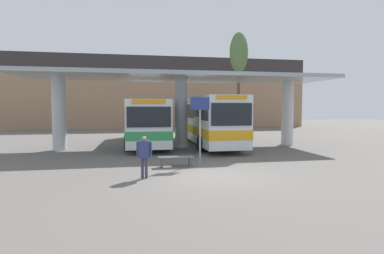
{
  "coord_description": "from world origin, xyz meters",
  "views": [
    {
      "loc": [
        -2.91,
        -10.95,
        2.62
      ],
      "look_at": [
        0.0,
        4.78,
        1.6
      ],
      "focal_mm": 28.0,
      "sensor_mm": 36.0,
      "label": 1
    }
  ],
  "objects_px": {
    "pedestrian_waiting": "(144,153)",
    "transit_bus_center_bay": "(207,119)",
    "transit_bus_left_bay": "(147,120)",
    "parked_car_street": "(194,121)",
    "info_sign_platform": "(200,116)",
    "poplar_tree_behind_left": "(239,55)",
    "waiting_bench_near_pillar": "(176,159)"
  },
  "relations": [
    {
      "from": "pedestrian_waiting",
      "to": "transit_bus_center_bay",
      "type": "bearing_deg",
      "value": 75.9
    },
    {
      "from": "transit_bus_left_bay",
      "to": "parked_car_street",
      "type": "xyz_separation_m",
      "value": [
        6.06,
        13.14,
        -0.63
      ]
    },
    {
      "from": "info_sign_platform",
      "to": "pedestrian_waiting",
      "type": "relative_size",
      "value": 1.98
    },
    {
      "from": "info_sign_platform",
      "to": "pedestrian_waiting",
      "type": "xyz_separation_m",
      "value": [
        -2.68,
        -2.63,
        -1.26
      ]
    },
    {
      "from": "parked_car_street",
      "to": "pedestrian_waiting",
      "type": "bearing_deg",
      "value": -102.41
    },
    {
      "from": "poplar_tree_behind_left",
      "to": "waiting_bench_near_pillar",
      "type": "bearing_deg",
      "value": -117.92
    },
    {
      "from": "waiting_bench_near_pillar",
      "to": "pedestrian_waiting",
      "type": "distance_m",
      "value": 2.49
    },
    {
      "from": "transit_bus_center_bay",
      "to": "info_sign_platform",
      "type": "height_order",
      "value": "transit_bus_center_bay"
    },
    {
      "from": "pedestrian_waiting",
      "to": "waiting_bench_near_pillar",
      "type": "bearing_deg",
      "value": 65.25
    },
    {
      "from": "transit_bus_left_bay",
      "to": "info_sign_platform",
      "type": "distance_m",
      "value": 8.56
    },
    {
      "from": "waiting_bench_near_pillar",
      "to": "poplar_tree_behind_left",
      "type": "distance_m",
      "value": 19.68
    },
    {
      "from": "transit_bus_center_bay",
      "to": "poplar_tree_behind_left",
      "type": "bearing_deg",
      "value": -122.09
    },
    {
      "from": "transit_bus_center_bay",
      "to": "poplar_tree_behind_left",
      "type": "relative_size",
      "value": 1.12
    },
    {
      "from": "waiting_bench_near_pillar",
      "to": "parked_car_street",
      "type": "height_order",
      "value": "parked_car_street"
    },
    {
      "from": "transit_bus_center_bay",
      "to": "pedestrian_waiting",
      "type": "relative_size",
      "value": 7.22
    },
    {
      "from": "transit_bus_left_bay",
      "to": "pedestrian_waiting",
      "type": "distance_m",
      "value": 10.92
    },
    {
      "from": "transit_bus_left_bay",
      "to": "parked_car_street",
      "type": "bearing_deg",
      "value": -114.28
    },
    {
      "from": "waiting_bench_near_pillar",
      "to": "parked_car_street",
      "type": "xyz_separation_m",
      "value": [
        5.08,
        22.08,
        0.77
      ]
    },
    {
      "from": "poplar_tree_behind_left",
      "to": "transit_bus_center_bay",
      "type": "bearing_deg",
      "value": -122.24
    },
    {
      "from": "pedestrian_waiting",
      "to": "parked_car_street",
      "type": "xyz_separation_m",
      "value": [
        6.51,
        24.02,
        0.14
      ]
    },
    {
      "from": "transit_bus_center_bay",
      "to": "transit_bus_left_bay",
      "type": "bearing_deg",
      "value": -15.89
    },
    {
      "from": "transit_bus_center_bay",
      "to": "info_sign_platform",
      "type": "distance_m",
      "value": 7.32
    },
    {
      "from": "pedestrian_waiting",
      "to": "poplar_tree_behind_left",
      "type": "distance_m",
      "value": 21.69
    },
    {
      "from": "transit_bus_center_bay",
      "to": "waiting_bench_near_pillar",
      "type": "xyz_separation_m",
      "value": [
        -3.26,
        -7.72,
        -1.52
      ]
    },
    {
      "from": "waiting_bench_near_pillar",
      "to": "info_sign_platform",
      "type": "distance_m",
      "value": 2.36
    },
    {
      "from": "poplar_tree_behind_left",
      "to": "parked_car_street",
      "type": "xyz_separation_m",
      "value": [
        -3.42,
        6.05,
        -6.87
      ]
    },
    {
      "from": "poplar_tree_behind_left",
      "to": "parked_car_street",
      "type": "distance_m",
      "value": 9.77
    },
    {
      "from": "transit_bus_center_bay",
      "to": "info_sign_platform",
      "type": "relative_size",
      "value": 3.65
    },
    {
      "from": "pedestrian_waiting",
      "to": "parked_car_street",
      "type": "distance_m",
      "value": 24.89
    },
    {
      "from": "waiting_bench_near_pillar",
      "to": "poplar_tree_behind_left",
      "type": "height_order",
      "value": "poplar_tree_behind_left"
    },
    {
      "from": "transit_bus_center_bay",
      "to": "pedestrian_waiting",
      "type": "bearing_deg",
      "value": 64.24
    },
    {
      "from": "transit_bus_center_bay",
      "to": "parked_car_street",
      "type": "xyz_separation_m",
      "value": [
        1.82,
        14.36,
        -0.75
      ]
    }
  ]
}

